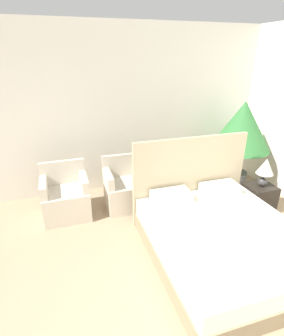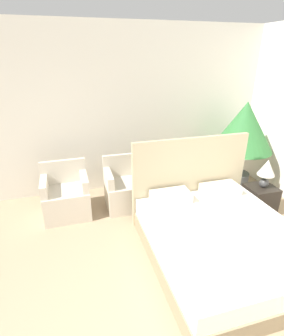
% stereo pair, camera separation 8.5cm
% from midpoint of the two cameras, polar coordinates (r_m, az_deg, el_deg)
% --- Properties ---
extents(wall_back, '(10.00, 0.06, 2.90)m').
position_cam_midpoint_polar(wall_back, '(4.77, -6.00, 12.05)').
color(wall_back, silver).
rests_on(wall_back, ground_plane).
extents(bed, '(1.79, 2.03, 1.31)m').
position_cam_midpoint_polar(bed, '(3.57, 16.04, -13.98)').
color(bed, '#8C7A5B').
rests_on(bed, ground_plane).
extents(armchair_near_window_left, '(0.71, 0.60, 0.85)m').
position_cam_midpoint_polar(armchair_near_window_left, '(4.32, -16.73, -6.58)').
color(armchair_near_window_left, beige).
rests_on(armchair_near_window_left, ground_plane).
extents(armchair_near_window_right, '(0.70, 0.59, 0.85)m').
position_cam_midpoint_polar(armchair_near_window_right, '(4.41, -3.89, -4.93)').
color(armchair_near_window_right, beige).
rests_on(armchair_near_window_right, ground_plane).
extents(potted_palm, '(1.06, 1.06, 1.65)m').
position_cam_midpoint_polar(potted_palm, '(5.05, 20.45, 7.91)').
color(potted_palm, '#4C4C4C').
rests_on(potted_palm, ground_plane).
extents(nightstand, '(0.44, 0.40, 0.48)m').
position_cam_midpoint_polar(nightstand, '(4.66, 23.49, -6.13)').
color(nightstand, black).
rests_on(nightstand, ground_plane).
extents(table_lamp, '(0.26, 0.26, 0.46)m').
position_cam_midpoint_polar(table_lamp, '(4.43, 24.78, -0.15)').
color(table_lamp, '#333333').
rests_on(table_lamp, nightstand).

